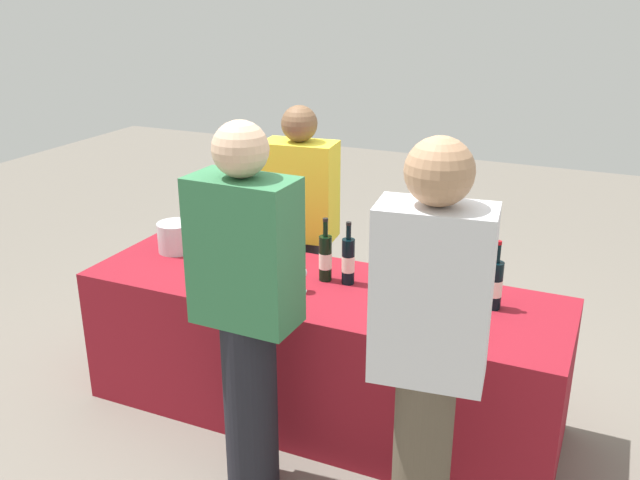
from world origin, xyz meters
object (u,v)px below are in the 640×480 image
(wine_bottle_0, at_px, (232,241))
(guest_1, at_px, (428,354))
(wine_glass_3, at_px, (471,312))
(wine_bottle_5, at_px, (495,284))
(wine_glass_2, at_px, (415,295))
(server_pouring, at_px, (300,227))
(wine_bottle_2, at_px, (325,258))
(wine_glass_0, at_px, (301,274))
(wine_bottle_1, at_px, (273,248))
(ice_bucket, at_px, (176,237))
(menu_board, at_px, (257,266))
(wine_bottle_4, at_px, (466,279))
(wine_glass_1, at_px, (398,293))
(guest_0, at_px, (247,305))
(wine_bottle_3, at_px, (348,261))

(wine_bottle_0, height_order, guest_1, guest_1)
(wine_glass_3, bearing_deg, wine_bottle_0, 167.42)
(wine_bottle_5, relative_size, wine_glass_3, 2.49)
(wine_bottle_0, xyz_separation_m, wine_glass_2, (1.13, -0.25, -0.01))
(wine_bottle_0, relative_size, server_pouring, 0.20)
(wine_bottle_2, relative_size, wine_glass_3, 2.47)
(wine_bottle_2, bearing_deg, server_pouring, 127.66)
(server_pouring, bearing_deg, wine_bottle_2, 121.62)
(wine_glass_0, distance_m, guest_1, 1.08)
(wine_bottle_0, xyz_separation_m, wine_bottle_1, (0.26, 0.00, 0.00))
(wine_glass_0, height_order, server_pouring, server_pouring)
(ice_bucket, height_order, menu_board, ice_bucket)
(wine_bottle_1, distance_m, wine_glass_0, 0.37)
(wine_bottle_1, bearing_deg, wine_bottle_4, -1.23)
(wine_glass_2, bearing_deg, wine_bottle_0, 167.45)
(wine_bottle_0, height_order, wine_bottle_5, wine_bottle_5)
(wine_glass_2, bearing_deg, menu_board, 144.01)
(wine_glass_0, bearing_deg, wine_bottle_2, 73.97)
(wine_bottle_4, distance_m, wine_glass_3, 0.31)
(wine_bottle_5, height_order, wine_glass_3, wine_bottle_5)
(wine_glass_1, xyz_separation_m, guest_1, (0.33, -0.67, 0.11))
(ice_bucket, bearing_deg, wine_bottle_5, -0.12)
(wine_bottle_1, height_order, menu_board, wine_bottle_1)
(wine_glass_0, xyz_separation_m, wine_glass_3, (0.86, -0.08, -0.00))
(wine_bottle_4, bearing_deg, wine_glass_1, -139.65)
(wine_glass_3, height_order, guest_0, guest_0)
(wine_glass_0, relative_size, server_pouring, 0.09)
(wine_bottle_3, height_order, wine_bottle_4, wine_bottle_4)
(guest_1, bearing_deg, server_pouring, 123.75)
(wine_bottle_1, bearing_deg, wine_bottle_3, -5.96)
(guest_1, bearing_deg, wine_bottle_2, 125.30)
(wine_glass_2, distance_m, guest_1, 0.72)
(wine_bottle_1, relative_size, guest_0, 0.17)
(server_pouring, distance_m, guest_0, 1.26)
(wine_bottle_4, xyz_separation_m, guest_0, (-0.76, -0.76, 0.04))
(server_pouring, xyz_separation_m, guest_0, (0.33, -1.21, 0.09))
(wine_bottle_5, distance_m, guest_0, 1.17)
(wine_bottle_5, height_order, guest_1, guest_1)
(wine_bottle_5, bearing_deg, wine_glass_1, -151.79)
(guest_0, relative_size, guest_1, 0.98)
(wine_bottle_2, xyz_separation_m, ice_bucket, (-0.94, 0.03, -0.04))
(wine_bottle_2, bearing_deg, wine_glass_3, -17.64)
(wine_bottle_0, distance_m, menu_board, 0.97)
(wine_bottle_0, relative_size, wine_glass_2, 2.20)
(wine_glass_2, relative_size, guest_0, 0.08)
(wine_bottle_0, relative_size, menu_board, 0.43)
(wine_bottle_2, height_order, wine_glass_3, wine_bottle_2)
(menu_board, bearing_deg, wine_glass_0, -58.96)
(wine_bottle_2, relative_size, wine_glass_1, 2.62)
(wine_glass_1, bearing_deg, wine_bottle_0, 166.63)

